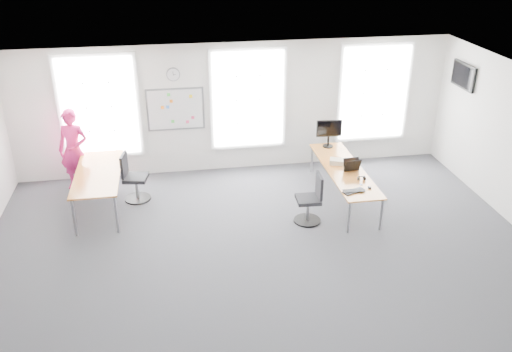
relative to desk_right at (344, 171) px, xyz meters
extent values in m
plane|color=#2C2C31|center=(-2.04, -2.07, -0.65)|extent=(10.00, 10.00, 0.00)
plane|color=white|center=(-2.04, -2.07, 2.35)|extent=(10.00, 10.00, 0.00)
plane|color=white|center=(-2.04, 1.93, 0.85)|extent=(10.00, 0.00, 10.00)
cube|color=white|center=(-5.04, 1.90, 1.05)|extent=(1.60, 0.06, 2.20)
cube|color=white|center=(-1.74, 1.90, 1.05)|extent=(1.60, 0.06, 2.20)
cube|color=white|center=(1.26, 1.90, 1.05)|extent=(1.60, 0.06, 2.20)
cube|color=#B8612C|center=(0.00, 0.00, 0.03)|extent=(0.76, 2.85, 0.03)
cylinder|color=gray|center=(-0.32, -1.37, -0.32)|extent=(0.05, 0.05, 0.67)
cylinder|color=gray|center=(0.32, -1.37, -0.32)|extent=(0.05, 0.05, 0.67)
cylinder|color=gray|center=(-0.32, 1.37, -0.32)|extent=(0.05, 0.05, 0.67)
cylinder|color=gray|center=(0.32, 1.37, -0.32)|extent=(0.05, 0.05, 0.67)
cube|color=#B8612C|center=(-5.04, 0.42, 0.15)|extent=(0.89, 2.22, 0.03)
cylinder|color=gray|center=(-5.43, -0.64, -0.26)|extent=(0.06, 0.06, 0.78)
cylinder|color=gray|center=(-4.66, -0.64, -0.26)|extent=(0.06, 0.06, 0.78)
cylinder|color=gray|center=(-5.43, 1.47, -0.26)|extent=(0.06, 0.06, 0.78)
cylinder|color=gray|center=(-4.66, 1.47, -0.26)|extent=(0.06, 0.06, 0.78)
cylinder|color=black|center=(-0.98, -0.82, -0.63)|extent=(0.54, 0.54, 0.03)
cylinder|color=gray|center=(-0.98, -0.82, -0.40)|extent=(0.06, 0.06, 0.43)
cube|color=black|center=(-0.98, -0.82, -0.16)|extent=(0.47, 0.47, 0.07)
cube|color=black|center=(-0.77, -0.83, 0.12)|extent=(0.07, 0.43, 0.46)
cylinder|color=black|center=(-4.33, 0.67, -0.63)|extent=(0.56, 0.56, 0.03)
cylinder|color=gray|center=(-4.33, 0.67, -0.39)|extent=(0.06, 0.06, 0.45)
cube|color=black|center=(-4.33, 0.67, -0.15)|extent=(0.55, 0.55, 0.07)
cube|color=black|center=(-4.54, 0.71, 0.15)|extent=(0.13, 0.45, 0.48)
imported|color=#C01B5F|center=(-5.62, 1.43, 0.26)|extent=(0.76, 0.60, 1.82)
cube|color=silver|center=(-3.39, 1.90, 0.90)|extent=(1.20, 0.03, 0.90)
cylinder|color=gray|center=(-3.39, 1.90, 1.70)|extent=(0.30, 0.04, 0.30)
cube|color=black|center=(2.91, 0.93, 1.65)|extent=(0.06, 0.90, 0.55)
cube|color=black|center=(-0.14, -1.04, 0.06)|extent=(0.47, 0.30, 0.02)
ellipsoid|color=black|center=(0.20, -0.96, 0.07)|extent=(0.09, 0.12, 0.04)
cylinder|color=black|center=(0.09, -0.77, 0.05)|extent=(0.07, 0.07, 0.01)
cylinder|color=black|center=(0.11, -0.58, 0.08)|extent=(0.04, 0.08, 0.08)
cylinder|color=black|center=(0.23, -0.58, 0.08)|extent=(0.04, 0.08, 0.08)
cylinder|color=gold|center=(0.11, -0.58, 0.08)|extent=(0.01, 0.08, 0.08)
cube|color=black|center=(0.17, -0.58, 0.13)|extent=(0.14, 0.02, 0.01)
cube|color=black|center=(0.11, -0.10, 0.19)|extent=(0.35, 0.11, 0.28)
cube|color=orange|center=(0.11, -0.18, 0.18)|extent=(0.33, 0.13, 0.25)
cube|color=black|center=(0.11, -0.19, 0.19)|extent=(0.35, 0.13, 0.27)
cube|color=beige|center=(-0.08, 0.26, 0.10)|extent=(0.36, 0.32, 0.11)
cylinder|color=black|center=(0.00, 1.21, 0.06)|extent=(0.24, 0.24, 0.02)
cylinder|color=black|center=(0.00, 1.21, 0.17)|extent=(0.05, 0.05, 0.24)
cube|color=black|center=(0.00, 1.20, 0.50)|extent=(0.58, 0.07, 0.39)
cube|color=black|center=(0.00, 1.18, 0.50)|extent=(0.54, 0.03, 0.34)
camera|label=1|loc=(-3.51, -9.82, 4.84)|focal=38.00mm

